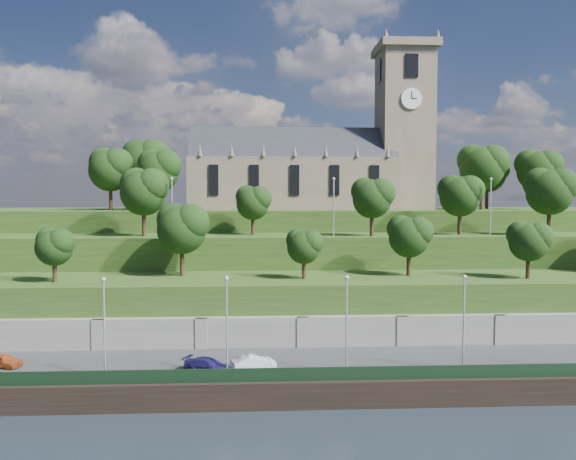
{
  "coord_description": "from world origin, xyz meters",
  "views": [
    {
      "loc": [
        -9.28,
        -43.63,
        16.79
      ],
      "look_at": [
        -5.5,
        30.0,
        12.61
      ],
      "focal_mm": 35.0,
      "sensor_mm": 36.0,
      "label": 1
    }
  ],
  "objects": [
    {
      "name": "fence",
      "position": [
        0.0,
        0.6,
        2.6
      ],
      "size": [
        160.0,
        0.1,
        1.2
      ],
      "primitive_type": "cube",
      "color": "black",
      "rests_on": "promenade"
    },
    {
      "name": "lamp_posts_upper",
      "position": [
        0.0,
        26.0,
        16.29
      ],
      "size": [
        40.36,
        0.36,
        7.39
      ],
      "color": "#B2B2B7",
      "rests_on": "embankment_upper"
    },
    {
      "name": "trees_hilltop",
      "position": [
        -0.42,
        44.69,
        21.82
      ],
      "size": [
        73.75,
        16.17,
        11.35
      ],
      "color": "black",
      "rests_on": "hilltop"
    },
    {
      "name": "car_right",
      "position": [
        -13.61,
        3.36,
        2.63
      ],
      "size": [
        4.68,
        3.39,
        1.26
      ],
      "primitive_type": "imported",
      "rotation": [
        0.0,
        0.0,
        1.15
      ],
      "color": "#1B1750",
      "rests_on": "promenade"
    },
    {
      "name": "ground",
      "position": [
        0.0,
        0.0,
        0.0
      ],
      "size": [
        320.0,
        320.0,
        0.0
      ],
      "primitive_type": "plane",
      "color": "black",
      "rests_on": "ground"
    },
    {
      "name": "car_left",
      "position": [
        -31.8,
        5.96,
        2.6
      ],
      "size": [
        3.78,
        2.49,
        1.2
      ],
      "primitive_type": "imported",
      "rotation": [
        0.0,
        0.0,
        1.23
      ],
      "color": "#A2461B",
      "rests_on": "promenade"
    },
    {
      "name": "lamp_posts_promenade",
      "position": [
        -2.0,
        2.5,
        6.79
      ],
      "size": [
        60.36,
        0.36,
        8.36
      ],
      "color": "#B2B2B7",
      "rests_on": "promenade"
    },
    {
      "name": "hilltop",
      "position": [
        0.0,
        50.0,
        7.5
      ],
      "size": [
        160.0,
        32.0,
        15.0
      ],
      "primitive_type": "cube",
      "color": "#253F15",
      "rests_on": "ground"
    },
    {
      "name": "retaining_wall",
      "position": [
        0.0,
        11.97,
        2.5
      ],
      "size": [
        160.0,
        2.1,
        5.0
      ],
      "color": "slate",
      "rests_on": "ground"
    },
    {
      "name": "car_middle",
      "position": [
        -9.82,
        4.09,
        2.64
      ],
      "size": [
        4.09,
        2.55,
        1.27
      ],
      "primitive_type": "imported",
      "rotation": [
        0.0,
        0.0,
        1.91
      ],
      "color": "silver",
      "rests_on": "promenade"
    },
    {
      "name": "church",
      "position": [
        0.79,
        45.98,
        22.52
      ],
      "size": [
        38.6,
        12.35,
        27.6
      ],
      "color": "brown",
      "rests_on": "hilltop"
    },
    {
      "name": "quay_wall",
      "position": [
        0.0,
        -0.05,
        1.1
      ],
      "size": [
        160.0,
        0.5,
        2.2
      ],
      "primitive_type": "cube",
      "color": "black",
      "rests_on": "ground"
    },
    {
      "name": "promenade",
      "position": [
        0.0,
        6.0,
        1.0
      ],
      "size": [
        160.0,
        12.0,
        2.0
      ],
      "primitive_type": "cube",
      "color": "#2D2D30",
      "rests_on": "ground"
    },
    {
      "name": "embankment_lower",
      "position": [
        0.0,
        18.0,
        4.0
      ],
      "size": [
        160.0,
        12.0,
        8.0
      ],
      "primitive_type": "cube",
      "color": "#253F15",
      "rests_on": "ground"
    },
    {
      "name": "embankment_upper",
      "position": [
        0.0,
        29.0,
        6.0
      ],
      "size": [
        160.0,
        10.0,
        12.0
      ],
      "primitive_type": "cube",
      "color": "#253F15",
      "rests_on": "ground"
    },
    {
      "name": "trees_lower",
      "position": [
        1.66,
        18.62,
        12.8
      ],
      "size": [
        69.12,
        8.9,
        8.31
      ],
      "color": "black",
      "rests_on": "embankment_lower"
    },
    {
      "name": "trees_upper",
      "position": [
        4.48,
        27.99,
        17.52
      ],
      "size": [
        58.45,
        8.11,
        8.77
      ],
      "color": "black",
      "rests_on": "embankment_upper"
    }
  ]
}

